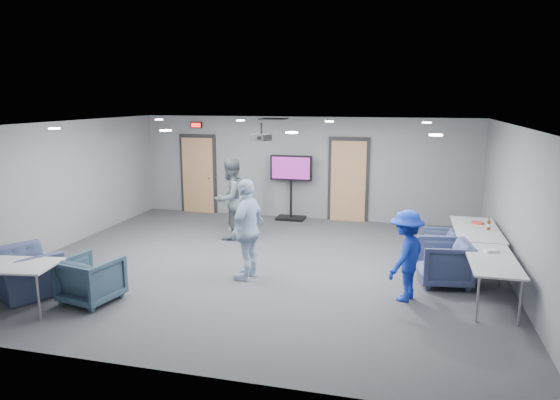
% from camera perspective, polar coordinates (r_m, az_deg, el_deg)
% --- Properties ---
extents(floor, '(9.00, 9.00, 0.00)m').
position_cam_1_polar(floor, '(9.79, -2.10, -7.36)').
color(floor, '#35383C').
rests_on(floor, ground).
extents(ceiling, '(9.00, 9.00, 0.00)m').
position_cam_1_polar(ceiling, '(9.28, -2.23, 8.63)').
color(ceiling, silver).
rests_on(ceiling, wall_back).
extents(wall_back, '(9.00, 0.02, 2.70)m').
position_cam_1_polar(wall_back, '(13.28, 2.71, 3.66)').
color(wall_back, slate).
rests_on(wall_back, floor).
extents(wall_front, '(9.00, 0.02, 2.70)m').
position_cam_1_polar(wall_front, '(5.84, -13.38, -6.98)').
color(wall_front, slate).
rests_on(wall_front, floor).
extents(wall_left, '(0.02, 8.00, 2.70)m').
position_cam_1_polar(wall_left, '(11.53, -24.16, 1.44)').
color(wall_left, slate).
rests_on(wall_left, floor).
extents(wall_right, '(0.02, 8.00, 2.70)m').
position_cam_1_polar(wall_right, '(9.26, 25.62, -0.95)').
color(wall_right, slate).
rests_on(wall_right, floor).
extents(door_left, '(1.06, 0.17, 2.24)m').
position_cam_1_polar(door_left, '(14.17, -9.32, 2.87)').
color(door_left, black).
rests_on(door_left, wall_back).
extents(door_right, '(1.06, 0.17, 2.24)m').
position_cam_1_polar(door_right, '(13.09, 7.82, 2.20)').
color(door_right, black).
rests_on(door_right, wall_back).
extents(exit_sign, '(0.32, 0.08, 0.16)m').
position_cam_1_polar(exit_sign, '(14.02, -9.54, 8.45)').
color(exit_sign, black).
rests_on(exit_sign, wall_back).
extents(hvac_diffuser, '(0.60, 0.60, 0.03)m').
position_cam_1_polar(hvac_diffuser, '(12.11, -0.73, 9.25)').
color(hvac_diffuser, black).
rests_on(hvac_diffuser, ceiling).
extents(downlights, '(6.18, 3.78, 0.02)m').
position_cam_1_polar(downlights, '(9.28, -2.23, 8.53)').
color(downlights, white).
rests_on(downlights, ceiling).
extents(person_a, '(0.39, 0.58, 1.57)m').
position_cam_1_polar(person_a, '(12.26, -5.28, 0.27)').
color(person_a, gray).
rests_on(person_a, floor).
extents(person_b, '(1.01, 1.11, 1.86)m').
position_cam_1_polar(person_b, '(11.38, -5.67, 0.12)').
color(person_b, '#4B555B').
rests_on(person_b, floor).
extents(person_c, '(0.61, 1.12, 1.81)m').
position_cam_1_polar(person_c, '(8.83, -3.72, -3.36)').
color(person_c, '#AFC5E2').
rests_on(person_c, floor).
extents(person_d, '(0.88, 1.09, 1.47)m').
position_cam_1_polar(person_d, '(8.17, 14.20, -6.18)').
color(person_d, '#1C36B7').
rests_on(person_d, floor).
extents(chair_right_a, '(0.73, 0.71, 0.63)m').
position_cam_1_polar(chair_right_a, '(10.39, 17.75, -4.98)').
color(chair_right_a, '#384462').
rests_on(chair_right_a, floor).
extents(chair_right_b, '(0.96, 0.94, 0.78)m').
position_cam_1_polar(chair_right_b, '(9.12, 18.23, -6.81)').
color(chair_right_b, '#3E486B').
rests_on(chair_right_b, floor).
extents(chair_front_a, '(0.93, 0.95, 0.74)m').
position_cam_1_polar(chair_front_a, '(8.50, -20.76, -8.49)').
color(chair_front_a, '#314556').
rests_on(chair_front_a, floor).
extents(chair_front_b, '(1.48, 1.43, 0.74)m').
position_cam_1_polar(chair_front_b, '(9.28, -27.40, -7.38)').
color(chair_front_b, '#3B4567').
rests_on(chair_front_b, floor).
extents(table_right_a, '(0.82, 1.96, 0.73)m').
position_cam_1_polar(table_right_a, '(10.28, 21.52, -3.25)').
color(table_right_a, '#ABACAF').
rests_on(table_right_a, floor).
extents(table_right_b, '(0.72, 1.73, 0.73)m').
position_cam_1_polar(table_right_b, '(8.47, 23.07, -6.50)').
color(table_right_b, '#ABACAF').
rests_on(table_right_b, floor).
extents(bottle_right, '(0.07, 0.07, 0.25)m').
position_cam_1_polar(bottle_right, '(10.22, 22.74, -2.65)').
color(bottle_right, '#50340D').
rests_on(bottle_right, table_right_a).
extents(snack_box, '(0.24, 0.20, 0.04)m').
position_cam_1_polar(snack_box, '(10.62, 21.65, -2.45)').
color(snack_box, '#B5332D').
rests_on(snack_box, table_right_a).
extents(wrapper, '(0.24, 0.19, 0.05)m').
position_cam_1_polar(wrapper, '(8.80, 23.01, -5.35)').
color(wrapper, silver).
rests_on(wrapper, table_right_b).
extents(tv_stand, '(1.12, 0.53, 1.71)m').
position_cam_1_polar(tv_stand, '(13.15, 1.27, 1.92)').
color(tv_stand, black).
rests_on(tv_stand, floor).
extents(projector, '(0.41, 0.38, 0.35)m').
position_cam_1_polar(projector, '(10.10, -2.15, 7.19)').
color(projector, black).
rests_on(projector, ceiling).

